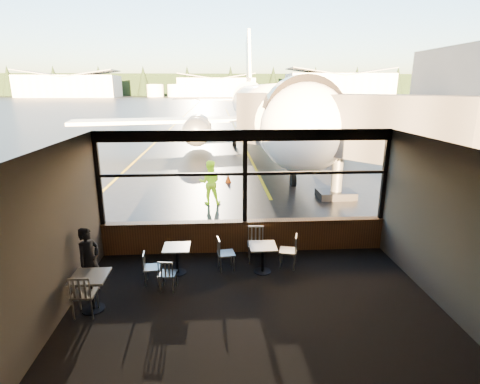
{
  "coord_description": "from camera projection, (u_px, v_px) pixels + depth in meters",
  "views": [
    {
      "loc": [
        -0.78,
        -9.98,
        4.59
      ],
      "look_at": [
        -0.07,
        1.0,
        1.5
      ],
      "focal_mm": 28.0,
      "sensor_mm": 36.0,
      "label": 1
    }
  ],
  "objects": [
    {
      "name": "treeline",
      "position": [
        216.0,
        85.0,
        211.04
      ],
      "size": [
        360.0,
        3.0,
        12.0
      ],
      "primitive_type": "cube",
      "color": "black",
      "rests_on": "ground_plane"
    },
    {
      "name": "ground_crew",
      "position": [
        210.0,
        182.0,
        15.07
      ],
      "size": [
        0.89,
        0.71,
        1.78
      ],
      "primitive_type": "imported",
      "rotation": [
        0.0,
        0.0,
        3.1
      ],
      "color": "#BFF219",
      "rests_on": "ground_plane"
    },
    {
      "name": "chair_mid_s",
      "position": [
        168.0,
        274.0,
        8.7
      ],
      "size": [
        0.49,
        0.49,
        0.79
      ],
      "primitive_type": null,
      "rotation": [
        0.0,
        0.0,
        -0.15
      ],
      "color": "#B7B2A6",
      "rests_on": "carpet_floor"
    },
    {
      "name": "airliner",
      "position": [
        265.0,
        76.0,
        27.98
      ],
      "size": [
        29.66,
        35.53,
        10.81
      ],
      "primitive_type": null,
      "rotation": [
        0.0,
        0.0,
        -0.0
      ],
      "color": "silver",
      "rests_on": "ground_plane"
    },
    {
      "name": "passenger",
      "position": [
        89.0,
        261.0,
        8.47
      ],
      "size": [
        0.61,
        0.69,
        1.59
      ],
      "primitive_type": "imported",
      "rotation": [
        0.0,
        0.0,
        1.09
      ],
      "color": "black",
      "rests_on": "carpet_floor"
    },
    {
      "name": "fuel_tank_b",
      "position": [
        176.0,
        91.0,
        183.7
      ],
      "size": [
        8.0,
        8.0,
        6.0
      ],
      "primitive_type": "cylinder",
      "color": "silver",
      "rests_on": "ground_plane"
    },
    {
      "name": "mullion_right",
      "position": [
        385.0,
        175.0,
        10.53
      ],
      "size": [
        0.12,
        0.12,
        2.6
      ],
      "primitive_type": "cube",
      "color": "black",
      "rests_on": "ground"
    },
    {
      "name": "wall_back",
      "position": [
        282.0,
        324.0,
        4.64
      ],
      "size": [
        8.0,
        0.04,
        3.5
      ],
      "primitive_type": "cube",
      "color": "#4A433B",
      "rests_on": "ground"
    },
    {
      "name": "fuel_tank_a",
      "position": [
        155.0,
        91.0,
        183.08
      ],
      "size": [
        8.0,
        8.0,
        6.0
      ],
      "primitive_type": "cylinder",
      "color": "silver",
      "rests_on": "ground_plane"
    },
    {
      "name": "wall_right",
      "position": [
        448.0,
        229.0,
        7.77
      ],
      "size": [
        0.04,
        6.0,
        3.5
      ],
      "primitive_type": "cube",
      "color": "#4A433B",
      "rests_on": "ground"
    },
    {
      "name": "chair_near_w",
      "position": [
        226.0,
        254.0,
        9.65
      ],
      "size": [
        0.55,
        0.55,
        0.89
      ],
      "primitive_type": null,
      "rotation": [
        0.0,
        0.0,
        -1.42
      ],
      "color": "#AEA89D",
      "rests_on": "carpet_floor"
    },
    {
      "name": "wall_left",
      "position": [
        52.0,
        238.0,
        7.28
      ],
      "size": [
        0.04,
        6.0,
        3.5
      ],
      "primitive_type": "cube",
      "color": "#4A433B",
      "rests_on": "ground"
    },
    {
      "name": "chair_near_n",
      "position": [
        256.0,
        245.0,
        10.12
      ],
      "size": [
        0.55,
        0.55,
        0.95
      ],
      "primitive_type": null,
      "rotation": [
        0.0,
        0.0,
        3.09
      ],
      "color": "beige",
      "rests_on": "carpet_floor"
    },
    {
      "name": "window_header",
      "position": [
        245.0,
        135.0,
        9.98
      ],
      "size": [
        8.0,
        0.18,
        0.3
      ],
      "primitive_type": "cube",
      "color": "black",
      "rests_on": "ground"
    },
    {
      "name": "fuel_tank_c",
      "position": [
        196.0,
        91.0,
        184.32
      ],
      "size": [
        8.0,
        8.0,
        6.0
      ],
      "primitive_type": "cylinder",
      "color": "silver",
      "rests_on": "ground_plane"
    },
    {
      "name": "cafe_table_near",
      "position": [
        263.0,
        259.0,
        9.54
      ],
      "size": [
        0.67,
        0.67,
        0.74
      ],
      "primitive_type": null,
      "color": "#9B968E",
      "rests_on": "carpet_floor"
    },
    {
      "name": "ceiling",
      "position": [
        257.0,
        147.0,
        7.05
      ],
      "size": [
        8.0,
        6.0,
        0.04
      ],
      "primitive_type": "cube",
      "color": "#38332D",
      "rests_on": "ground"
    },
    {
      "name": "hangar_left",
      "position": [
        69.0,
        85.0,
        178.0
      ],
      "size": [
        45.0,
        18.0,
        11.0
      ],
      "primitive_type": null,
      "color": "silver",
      "rests_on": "ground_plane"
    },
    {
      "name": "cafe_table_left",
      "position": [
        92.0,
        293.0,
        7.89
      ],
      "size": [
        0.74,
        0.74,
        0.81
      ],
      "primitive_type": null,
      "color": "gray",
      "rests_on": "carpet_floor"
    },
    {
      "name": "window_transom",
      "position": [
        245.0,
        174.0,
        10.26
      ],
      "size": [
        8.0,
        0.1,
        0.08
      ],
      "primitive_type": "cube",
      "color": "black",
      "rests_on": "ground"
    },
    {
      "name": "window_sill",
      "position": [
        245.0,
        236.0,
        10.76
      ],
      "size": [
        8.0,
        0.28,
        0.9
      ],
      "primitive_type": "cube",
      "color": "#55321A",
      "rests_on": "ground"
    },
    {
      "name": "cafe_table_mid",
      "position": [
        177.0,
        260.0,
        9.48
      ],
      "size": [
        0.66,
        0.66,
        0.73
      ],
      "primitive_type": null,
      "color": "gray",
      "rests_on": "carpet_floor"
    },
    {
      "name": "jet_bridge",
      "position": [
        320.0,
        140.0,
        15.72
      ],
      "size": [
        9.23,
        11.28,
        4.92
      ],
      "primitive_type": null,
      "color": "#2A2A2C",
      "rests_on": "ground_plane"
    },
    {
      "name": "chair_near_e",
      "position": [
        288.0,
        251.0,
        9.78
      ],
      "size": [
        0.61,
        0.61,
        0.91
      ],
      "primitive_type": null,
      "rotation": [
        0.0,
        0.0,
        1.31
      ],
      "color": "#B0AB9F",
      "rests_on": "carpet_floor"
    },
    {
      "name": "hangar_right",
      "position": [
        338.0,
        84.0,
        184.01
      ],
      "size": [
        50.0,
        20.0,
        12.0
      ],
      "primitive_type": null,
      "color": "silver",
      "rests_on": "ground_plane"
    },
    {
      "name": "hangar_mid",
      "position": [
        217.0,
        86.0,
        187.29
      ],
      "size": [
        38.0,
        15.0,
        10.0
      ],
      "primitive_type": null,
      "color": "silver",
      "rests_on": "ground_plane"
    },
    {
      "name": "cone_nose",
      "position": [
        228.0,
        178.0,
        18.62
      ],
      "size": [
        0.31,
        0.31,
        0.43
      ],
      "primitive_type": "cone",
      "color": "#F44707",
      "rests_on": "ground_plane"
    },
    {
      "name": "mullion_left",
      "position": [
        99.0,
        179.0,
        10.04
      ],
      "size": [
        0.12,
        0.12,
        2.6
      ],
      "primitive_type": "cube",
      "color": "black",
      "rests_on": "ground"
    },
    {
      "name": "mullion_centre",
      "position": [
        245.0,
        177.0,
        10.29
      ],
      "size": [
        0.12,
        0.12,
        2.6
      ],
      "primitive_type": "cube",
      "color": "black",
      "rests_on": "ground"
    },
    {
      "name": "chair_mid_w",
      "position": [
        152.0,
        268.0,
        8.99
      ],
      "size": [
        0.47,
        0.47,
        0.8
      ],
      "primitive_type": null,
      "rotation": [
        0.0,
        0.0,
        -1.49
      ],
      "color": "#B7B2A5",
      "rests_on": "carpet_floor"
    },
    {
      "name": "carpet_floor",
      "position": [
        255.0,
        309.0,
        8.0
      ],
      "size": [
        8.0,
        6.0,
        0.01
      ],
      "primitive_type": "cube",
      "color": "black",
      "rests_on": "ground"
    },
    {
      "name": "chair_left_s",
      "position": [
        84.0,
        294.0,
        7.7
      ],
      "size": [
        0.53,
        0.53,
        0.96
      ],
      "primitive_type": null,
      "rotation": [
        0.0,
        0.0,
        -0.01
      ],
      "color": "#AEAA9D",
      "rests_on": "carpet_floor"
    },
    {
      "name": "ground_plane",
      "position": [
        218.0,
        101.0,
        126.18
      ],
      "size": [
        520.0,
        520.0,
        0.0
      ],
      "primitive_type": "plane",
      "color": "black",
      "rests_on": "ground"
    }
  ]
}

